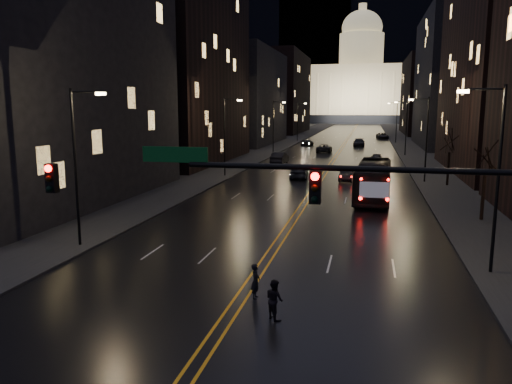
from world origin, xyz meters
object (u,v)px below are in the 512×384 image
Objects in this scene: traffic_signal at (397,207)px; oncoming_car_b at (280,158)px; receding_car_a at (347,175)px; pedestrian_a at (256,281)px; pedestrian_b at (274,299)px; bus at (374,180)px; oncoming_car_a at (299,171)px.

traffic_signal is 3.40× the size of oncoming_car_b.
receding_car_a is at bearing 126.51° from oncoming_car_b.
pedestrian_b reaches higher than pedestrian_a.
pedestrian_a is (-5.30, 4.61, -4.34)m from traffic_signal.
traffic_signal is at bearing -86.91° from bus.
oncoming_car_a reaches higher than receding_car_a.
oncoming_car_a is (-8.10, 11.36, -0.84)m from bus.
pedestrian_b is (8.86, -51.64, -0.05)m from oncoming_car_b.
oncoming_car_b is at bearing 8.85° from pedestrian_a.
bus reaches higher than pedestrian_b.
pedestrian_a is (-2.30, -35.16, 0.09)m from receding_car_a.
bus is at bearing 90.59° from traffic_signal.
oncoming_car_a is at bearing 110.61° from oncoming_car_b.
receding_car_a is at bearing 94.31° from traffic_signal.
traffic_signal is 1.45× the size of bus.
oncoming_car_b reaches higher than pedestrian_a.
oncoming_car_b is at bearing 103.45° from traffic_signal.
bus is 2.34× the size of oncoming_car_b.
pedestrian_a is at bearing -90.02° from receding_car_a.
traffic_signal is at bearing 105.55° from oncoming_car_b.
pedestrian_a is (-5.00, -24.67, -0.90)m from bus.
traffic_signal is 4.28× the size of receding_car_a.
traffic_signal reaches higher than pedestrian_b.
oncoming_car_a is at bearing -37.93° from pedestrian_b.
pedestrian_b is (1.15, -1.86, 0.03)m from pedestrian_a.
bus reaches higher than oncoming_car_b.
pedestrian_b is at bearing -95.75° from bus.
traffic_signal reaches higher than bus.
oncoming_car_b is 3.35× the size of pedestrian_a.
traffic_signal reaches higher than oncoming_car_a.
traffic_signal is at bearing -81.96° from receding_car_a.
pedestrian_a is at bearing 100.90° from oncoming_car_b.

